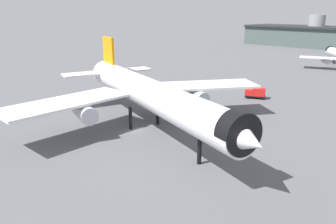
% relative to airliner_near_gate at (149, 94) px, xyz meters
% --- Properties ---
extents(ground, '(900.00, 900.00, 0.00)m').
position_rel_airliner_near_gate_xyz_m(ground, '(-1.44, -2.47, -7.60)').
color(ground, '#56565B').
extents(airliner_near_gate, '(62.75, 56.47, 17.26)m').
position_rel_airliner_near_gate_xyz_m(airliner_near_gate, '(0.00, 0.00, 0.00)').
color(airliner_near_gate, white).
rests_on(airliner_near_gate, ground).
extents(service_truck_front, '(5.90, 4.80, 3.00)m').
position_rel_airliner_near_gate_xyz_m(service_truck_front, '(-1.26, 38.27, -6.01)').
color(service_truck_front, black).
rests_on(service_truck_front, ground).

